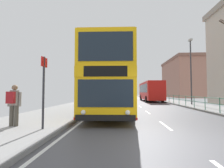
# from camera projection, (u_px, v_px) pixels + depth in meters

# --- Properties ---
(ground) EXTENTS (15.80, 140.00, 0.20)m
(ground) POSITION_uv_depth(u_px,v_px,m) (164.00, 142.00, 4.85)
(ground) COLOR #4E4E53
(double_decker_bus_main) EXTENTS (2.94, 11.50, 4.28)m
(double_decker_bus_main) POSITION_uv_depth(u_px,v_px,m) (111.00, 82.00, 12.43)
(double_decker_bus_main) COLOR #F4B20F
(double_decker_bus_main) RESTS_ON ground
(background_bus_far_lane) EXTENTS (2.60, 10.34, 3.09)m
(background_bus_far_lane) POSITION_uv_depth(u_px,v_px,m) (150.00, 91.00, 27.38)
(background_bus_far_lane) COLOR red
(background_bus_far_lane) RESTS_ON ground
(pedestrian_railing_far_kerb) EXTENTS (0.05, 32.05, 0.99)m
(pedestrian_railing_far_kerb) POSITION_uv_depth(u_px,v_px,m) (171.00, 97.00, 21.07)
(pedestrian_railing_far_kerb) COLOR #236B4C
(pedestrian_railing_far_kerb) RESTS_ON ground
(pedestrian_with_backpack) EXTENTS (0.55, 0.54, 1.65)m
(pedestrian_with_backpack) POSITION_uv_depth(u_px,v_px,m) (14.00, 102.00, 6.58)
(pedestrian_with_backpack) COLOR #4C473D
(pedestrian_with_backpack) RESTS_ON ground
(bus_stop_sign_near) EXTENTS (0.08, 0.44, 2.68)m
(bus_stop_sign_near) POSITION_uv_depth(u_px,v_px,m) (44.00, 84.00, 6.17)
(bus_stop_sign_near) COLOR #2D2D33
(bus_stop_sign_near) RESTS_ON ground
(street_lamp_far_side) EXTENTS (0.28, 0.60, 7.26)m
(street_lamp_far_side) POSITION_uv_depth(u_px,v_px,m) (191.00, 66.00, 18.30)
(street_lamp_far_side) COLOR #38383D
(street_lamp_far_side) RESTS_ON ground
(background_building_00) EXTENTS (9.13, 17.25, 10.85)m
(background_building_00) POSITION_uv_depth(u_px,v_px,m) (185.00, 78.00, 47.35)
(background_building_00) COLOR #936656
(background_building_00) RESTS_ON ground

